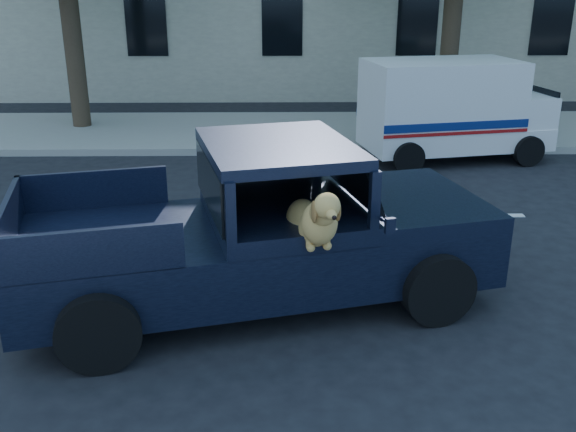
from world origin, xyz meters
The scene contains 5 objects.
ground centered at (0.00, 0.00, 0.00)m, with size 120.00×120.00×0.00m, color black.
far_sidewalk centered at (0.00, 9.20, 0.07)m, with size 60.00×4.00×0.15m, color gray.
lane_stripes centered at (2.00, 3.40, 0.01)m, with size 21.60×0.14×0.01m, color silver, non-canonical shape.
pickup_truck centered at (0.53, 0.59, 0.64)m, with size 5.62×3.32×1.89m.
mail_truck centered at (4.43, 6.89, 0.89)m, with size 3.98×2.49×2.04m.
Camera 1 is at (0.85, -6.18, 3.58)m, focal length 40.00 mm.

